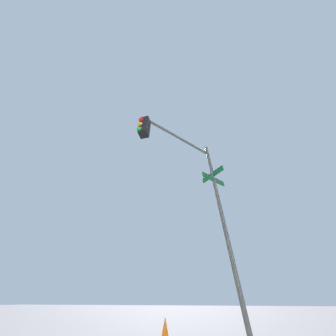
{
  "coord_description": "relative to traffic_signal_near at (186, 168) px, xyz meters",
  "views": [
    {
      "loc": [
        -6.88,
        -1.76,
        1.01
      ],
      "look_at": [
        -5.97,
        -5.45,
        4.23
      ],
      "focal_mm": 16.79,
      "sensor_mm": 36.0,
      "label": 1
    }
  ],
  "objects": [
    {
      "name": "traffic_cone",
      "position": [
        1.04,
        -1.42,
        -3.99
      ],
      "size": [
        0.36,
        0.36,
        0.7
      ],
      "primitive_type": "cone",
      "color": "orange",
      "rests_on": "ground_plane"
    },
    {
      "name": "traffic_signal_near",
      "position": [
        0.0,
        0.0,
        0.0
      ],
      "size": [
        2.54,
        2.83,
        6.14
      ],
      "color": "#474C47",
      "rests_on": "ground_plane"
    }
  ]
}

